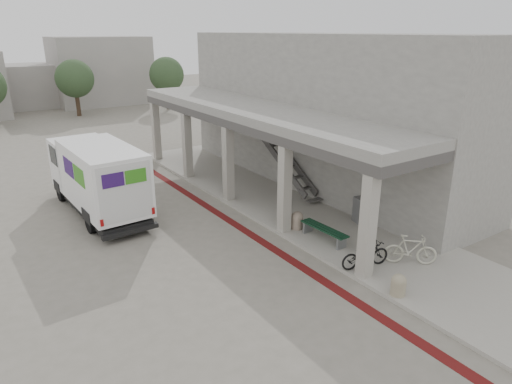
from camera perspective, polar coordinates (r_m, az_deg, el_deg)
ground at (r=15.66m, az=-1.58°, el=-7.55°), size 120.00×120.00×0.00m
bike_lane_stripe at (r=17.67m, az=-2.32°, el=-4.24°), size 0.35×40.00×0.01m
sidewalk at (r=17.88m, az=9.33°, el=-4.01°), size 4.40×28.00×0.12m
transit_building at (r=21.97m, az=7.23°, el=9.65°), size 7.60×17.00×7.00m
distant_backdrop at (r=48.10m, az=-29.01°, el=11.97°), size 28.00×10.00×6.50m
tree_mid at (r=43.02m, az=-21.73°, el=13.01°), size 3.20×3.20×4.80m
tree_right at (r=44.53m, az=-11.11°, el=14.19°), size 3.20×3.20×4.80m
fedex_truck at (r=19.57m, az=-19.28°, el=1.92°), size 2.42×6.97×2.94m
bench at (r=16.28m, az=8.51°, el=-4.89°), size 0.53×2.01×0.47m
bollard_near at (r=13.60m, az=17.39°, el=-10.98°), size 0.42×0.42×0.64m
bollard_far at (r=17.11m, az=5.17°, el=-3.50°), size 0.45×0.45×0.67m
utility_cabinet at (r=17.95m, az=13.07°, el=-2.25°), size 0.57×0.68×0.99m
bicycle_black at (r=14.72m, az=13.49°, el=-7.59°), size 1.74×0.93×0.87m
bicycle_cream at (r=15.29m, az=18.76°, el=-6.83°), size 1.53×1.45×0.99m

